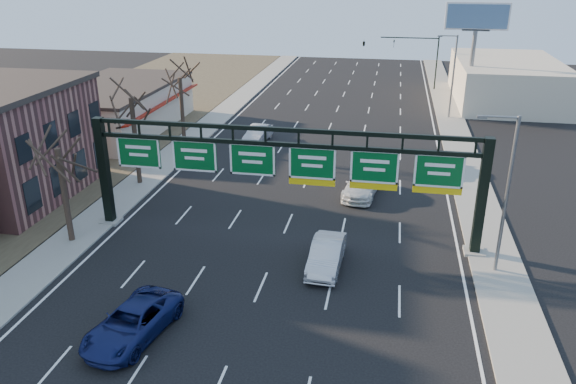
% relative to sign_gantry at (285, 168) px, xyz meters
% --- Properties ---
extents(ground, '(160.00, 160.00, 0.00)m').
position_rel_sign_gantry_xyz_m(ground, '(-0.16, -8.00, -4.63)').
color(ground, black).
rests_on(ground, ground).
extents(sidewalk_left, '(3.00, 120.00, 0.12)m').
position_rel_sign_gantry_xyz_m(sidewalk_left, '(-12.96, 12.00, -4.57)').
color(sidewalk_left, gray).
rests_on(sidewalk_left, ground).
extents(sidewalk_right, '(3.00, 120.00, 0.12)m').
position_rel_sign_gantry_xyz_m(sidewalk_right, '(12.64, 12.00, -4.57)').
color(sidewalk_right, gray).
rests_on(sidewalk_right, ground).
extents(dirt_strip_left, '(21.00, 120.00, 0.06)m').
position_rel_sign_gantry_xyz_m(dirt_strip_left, '(-25.16, 12.00, -4.60)').
color(dirt_strip_left, '#473D2B').
rests_on(dirt_strip_left, ground).
extents(lane_markings, '(21.60, 120.00, 0.01)m').
position_rel_sign_gantry_xyz_m(lane_markings, '(-0.16, 12.00, -4.62)').
color(lane_markings, white).
rests_on(lane_markings, ground).
extents(sign_gantry, '(24.60, 1.20, 7.20)m').
position_rel_sign_gantry_xyz_m(sign_gantry, '(0.00, 0.00, 0.00)').
color(sign_gantry, black).
rests_on(sign_gantry, ground).
extents(cream_strip, '(10.90, 18.40, 4.70)m').
position_rel_sign_gantry_xyz_m(cream_strip, '(-21.64, 21.00, -2.27)').
color(cream_strip, beige).
rests_on(cream_strip, ground).
extents(building_right_distant, '(12.00, 20.00, 5.00)m').
position_rel_sign_gantry_xyz_m(building_right_distant, '(19.84, 42.00, -2.13)').
color(building_right_distant, beige).
rests_on(building_right_distant, ground).
extents(tree_gantry, '(3.60, 3.60, 8.48)m').
position_rel_sign_gantry_xyz_m(tree_gantry, '(-12.96, -3.00, 2.48)').
color(tree_gantry, '#31241B').
rests_on(tree_gantry, sidewalk_left).
extents(tree_mid, '(3.60, 3.60, 9.24)m').
position_rel_sign_gantry_xyz_m(tree_mid, '(-12.96, 7.00, 3.23)').
color(tree_mid, '#31241B').
rests_on(tree_mid, sidewalk_left).
extents(tree_far, '(3.60, 3.60, 8.86)m').
position_rel_sign_gantry_xyz_m(tree_far, '(-12.96, 17.00, 2.86)').
color(tree_far, '#31241B').
rests_on(tree_far, sidewalk_left).
extents(streetlight_near, '(2.15, 0.22, 9.00)m').
position_rel_sign_gantry_xyz_m(streetlight_near, '(12.31, -2.00, 0.45)').
color(streetlight_near, slate).
rests_on(streetlight_near, sidewalk_right).
extents(streetlight_far, '(2.15, 0.22, 9.00)m').
position_rel_sign_gantry_xyz_m(streetlight_far, '(12.31, 32.00, 0.45)').
color(streetlight_far, slate).
rests_on(streetlight_far, sidewalk_right).
extents(billboard_right, '(7.00, 0.50, 12.00)m').
position_rel_sign_gantry_xyz_m(billboard_right, '(14.84, 36.98, 4.43)').
color(billboard_right, slate).
rests_on(billboard_right, ground).
extents(traffic_signal_mast, '(10.16, 0.54, 7.00)m').
position_rel_sign_gantry_xyz_m(traffic_signal_mast, '(5.53, 47.00, 0.87)').
color(traffic_signal_mast, black).
rests_on(traffic_signal_mast, ground).
extents(car_blue_suv, '(3.54, 5.92, 1.54)m').
position_rel_sign_gantry_xyz_m(car_blue_suv, '(-5.00, -11.28, -3.86)').
color(car_blue_suv, '#121A50').
rests_on(car_blue_suv, ground).
extents(car_silver_sedan, '(1.86, 4.93, 1.61)m').
position_rel_sign_gantry_xyz_m(car_silver_sedan, '(3.03, -3.29, -3.83)').
color(car_silver_sedan, '#B7B7BC').
rests_on(car_silver_sedan, ground).
extents(car_white_wagon, '(2.96, 5.76, 1.60)m').
position_rel_sign_gantry_xyz_m(car_white_wagon, '(4.32, 7.97, -3.83)').
color(car_white_wagon, silver).
rests_on(car_white_wagon, ground).
extents(car_grey_far, '(1.77, 4.33, 1.47)m').
position_rel_sign_gantry_xyz_m(car_grey_far, '(10.34, 14.15, -3.89)').
color(car_grey_far, '#404346').
rests_on(car_grey_far, ground).
extents(car_silver_distant, '(2.10, 4.95, 1.59)m').
position_rel_sign_gantry_xyz_m(car_silver_distant, '(-6.38, 19.39, -3.83)').
color(car_silver_distant, '#B0B0B5').
rests_on(car_silver_distant, ground).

